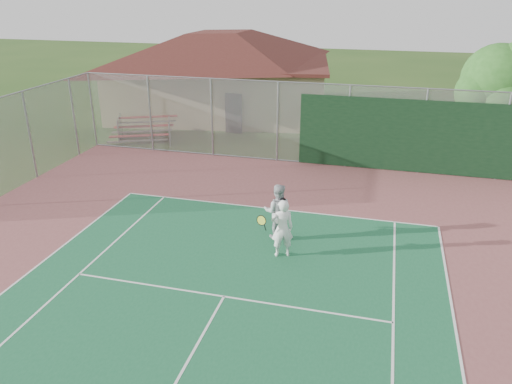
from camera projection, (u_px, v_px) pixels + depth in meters
The scene contains 7 objects.
back_fence at pixel (350, 129), 20.80m from camera, with size 20.08×0.11×3.53m.
side_fence_left at pixel (30, 136), 19.62m from camera, with size 0.08×9.00×3.50m.
clubhouse at pixel (221, 65), 29.28m from camera, with size 14.31×10.65×5.67m.
bleachers at pixel (144, 129), 25.00m from camera, with size 3.51×2.74×1.08m.
tree at pixel (499, 83), 21.38m from camera, with size 3.66×3.47×5.11m.
player_white_front at pixel (282, 229), 14.07m from camera, with size 1.07×0.70×1.73m.
player_grey_back at pixel (278, 212), 15.11m from camera, with size 0.93×0.77×1.75m.
Camera 1 is at (3.46, -3.57, 7.24)m, focal length 35.00 mm.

